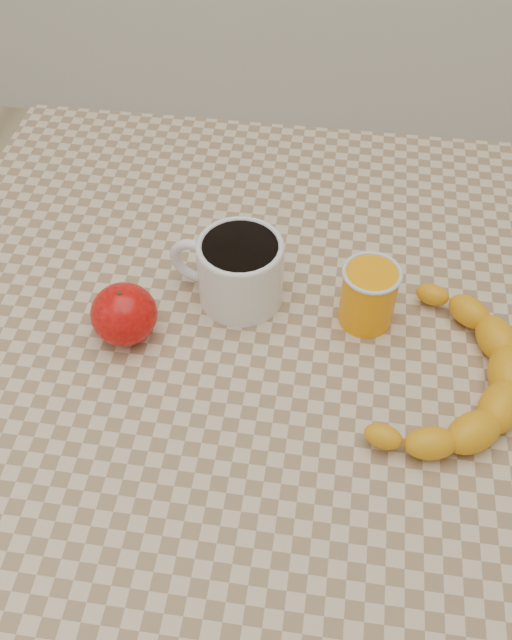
# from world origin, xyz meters

# --- Properties ---
(ground) EXTENTS (3.00, 3.00, 0.00)m
(ground) POSITION_xyz_m (0.00, 0.00, 0.00)
(ground) COLOR tan
(ground) RESTS_ON ground
(table) EXTENTS (0.80, 0.80, 0.75)m
(table) POSITION_xyz_m (0.00, 0.00, 0.66)
(table) COLOR #C9B18E
(table) RESTS_ON ground
(coffee_mug) EXTENTS (0.14, 0.11, 0.08)m
(coffee_mug) POSITION_xyz_m (-0.03, 0.05, 0.79)
(coffee_mug) COLOR silver
(coffee_mug) RESTS_ON table
(orange_juice_glass) EXTENTS (0.06, 0.06, 0.07)m
(orange_juice_glass) POSITION_xyz_m (0.12, 0.04, 0.79)
(orange_juice_glass) COLOR #FF9608
(orange_juice_glass) RESTS_ON table
(apple) EXTENTS (0.09, 0.09, 0.07)m
(apple) POSITION_xyz_m (-0.14, -0.02, 0.78)
(apple) COLOR #910407
(apple) RESTS_ON table
(banana) EXTENTS (0.39, 0.41, 0.04)m
(banana) POSITION_xyz_m (0.20, -0.05, 0.77)
(banana) COLOR #F0A615
(banana) RESTS_ON table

